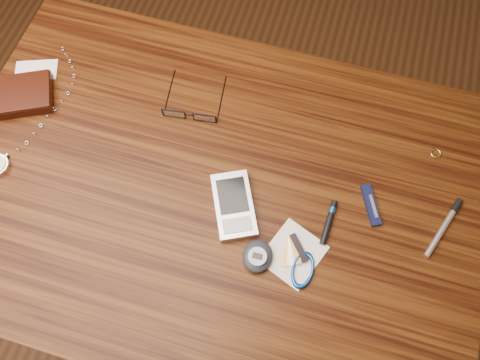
{
  "coord_description": "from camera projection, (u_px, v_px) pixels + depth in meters",
  "views": [
    {
      "loc": [
        0.15,
        -0.31,
        1.55
      ],
      "look_at": [
        0.05,
        0.02,
        0.76
      ],
      "focal_mm": 35.0,
      "sensor_mm": 36.0,
      "label": 1
    }
  ],
  "objects": [
    {
      "name": "ground",
      "position": [
        224.0,
        275.0,
        1.55
      ],
      "size": [
        3.8,
        3.8,
        0.0
      ],
      "primitive_type": "plane",
      "color": "#472814",
      "rests_on": "ground"
    },
    {
      "name": "desk",
      "position": [
        214.0,
        206.0,
        0.96
      ],
      "size": [
        1.0,
        0.7,
        0.75
      ],
      "color": "#381C09",
      "rests_on": "ground"
    },
    {
      "name": "wallet_and_card",
      "position": [
        24.0,
        94.0,
        0.93
      ],
      "size": [
        0.14,
        0.17,
        0.02
      ],
      "color": "black",
      "rests_on": "desk"
    },
    {
      "name": "eyeglasses",
      "position": [
        190.0,
        113.0,
        0.92
      ],
      "size": [
        0.12,
        0.13,
        0.02
      ],
      "color": "black",
      "rests_on": "desk"
    },
    {
      "name": "gold_ring",
      "position": [
        436.0,
        153.0,
        0.89
      ],
      "size": [
        0.03,
        0.03,
        0.0
      ],
      "primitive_type": "torus",
      "rotation": [
        0.0,
        0.0,
        0.39
      ],
      "color": "tan",
      "rests_on": "desk"
    },
    {
      "name": "pocket_watch",
      "position": [
        1.0,
        161.0,
        0.88
      ],
      "size": [
        0.09,
        0.32,
        0.01
      ],
      "color": "silver",
      "rests_on": "desk"
    },
    {
      "name": "pda_phone",
      "position": [
        234.0,
        205.0,
        0.84
      ],
      "size": [
        0.12,
        0.14,
        0.02
      ],
      "color": "#B6B7BB",
      "rests_on": "desk"
    },
    {
      "name": "pedometer",
      "position": [
        258.0,
        256.0,
        0.8
      ],
      "size": [
        0.05,
        0.06,
        0.02
      ],
      "color": "black",
      "rests_on": "desk"
    },
    {
      "name": "notepad_keys",
      "position": [
        298.0,
        262.0,
        0.81
      ],
      "size": [
        0.12,
        0.12,
        0.01
      ],
      "color": "silver",
      "rests_on": "desk"
    },
    {
      "name": "pocket_knife",
      "position": [
        371.0,
        205.0,
        0.85
      ],
      "size": [
        0.05,
        0.08,
        0.01
      ],
      "color": "black",
      "rests_on": "desk"
    },
    {
      "name": "silver_pen",
      "position": [
        446.0,
        223.0,
        0.83
      ],
      "size": [
        0.06,
        0.13,
        0.01
      ],
      "color": "silver",
      "rests_on": "desk"
    },
    {
      "name": "black_blue_pen",
      "position": [
        329.0,
        221.0,
        0.83
      ],
      "size": [
        0.02,
        0.09,
        0.01
      ],
      "color": "black",
      "rests_on": "desk"
    }
  ]
}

